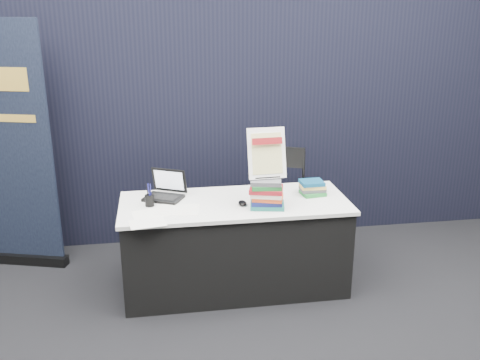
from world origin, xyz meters
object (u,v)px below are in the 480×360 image
Objects in this scene: display_table at (235,244)px; info_sign at (267,154)px; stacking_chair at (283,204)px; book_stack_tall at (267,193)px; pullup_banner at (6,162)px; laptop at (163,191)px; book_stack_short at (313,188)px.

display_table is 0.83m from info_sign.
stacking_chair reaches higher than display_table.
display_table is at bearing -123.34° from stacking_chair.
book_stack_tall is 2.28m from pullup_banner.
display_table is 5.12× the size of laptop.
laptop reaches higher than display_table.
display_table is at bearing 8.89° from laptop.
book_stack_short is 0.38m from stacking_chair.
stacking_chair is (0.47, 0.31, 0.21)m from display_table.
pullup_banner is at bearing 165.14° from book_stack_short.
laptop is 1.21m from book_stack_short.
pullup_banner is (-2.09, 0.89, 0.08)m from book_stack_tall.
book_stack_tall reaches higher than book_stack_short.
info_sign is at bearing 90.00° from book_stack_tall.
display_table is 0.72m from laptop.
display_table is 0.84× the size of pullup_banner.
book_stack_short is 0.20× the size of stacking_chair.
stacking_chair is at bearing 126.75° from book_stack_short.
pullup_banner reaches higher than stacking_chair.
stacking_chair is (1.03, 0.13, -0.22)m from laptop.
book_stack_short is (1.21, -0.11, 0.00)m from laptop.
pullup_banner is at bearing 158.58° from display_table.
pullup_banner is (-2.09, 0.86, -0.22)m from info_sign.
book_stack_tall is 0.26× the size of stacking_chair.
pullup_banner reaches higher than book_stack_tall.
book_stack_tall is 0.30m from info_sign.
book_stack_tall is 1.31× the size of book_stack_short.
display_table is 0.56m from book_stack_tall.
laptop is at bearing -6.45° from pullup_banner.
book_stack_short is (0.65, 0.06, 0.43)m from display_table.
book_stack_tall reaches higher than display_table.
info_sign reaches higher than display_table.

